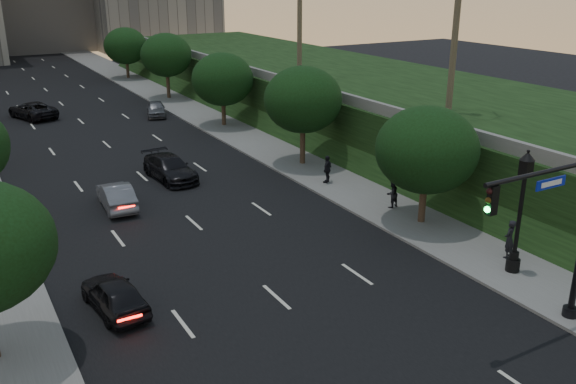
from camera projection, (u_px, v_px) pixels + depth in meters
ground at (348, 362)px, 20.55m from camera, size 160.00×160.00×0.00m
road_surface at (113, 151)px, 45.02m from camera, size 16.00×140.00×0.02m
sidewalk_right at (239, 133)px, 49.81m from camera, size 4.50×140.00×0.15m
embankment at (370, 100)px, 53.04m from camera, size 18.00×90.00×4.00m
parapet_wall at (285, 81)px, 48.26m from camera, size 0.35×90.00×0.70m
tree_right_a at (427, 150)px, 30.55m from camera, size 5.20×5.20×6.24m
tree_right_b at (303, 100)px, 40.17m from camera, size 5.20×5.20×6.74m
tree_right_c at (222, 79)px, 50.95m from camera, size 5.20×5.20×6.24m
tree_right_d at (166, 55)px, 62.21m from camera, size 5.20×5.20×6.74m
tree_right_e at (126, 46)px, 74.61m from camera, size 5.20×5.20×6.24m
traffic_signal_mast at (565, 236)px, 21.33m from camera, size 5.68×0.56×7.00m
street_lamp at (519, 218)px, 25.70m from camera, size 0.64×0.64×5.62m
sedan_near_left at (114, 294)px, 23.48m from camera, size 2.07×4.19×1.38m
sedan_mid_left at (116, 196)px, 33.85m from camera, size 1.78×4.44×1.44m
sedan_far_left at (32, 110)px, 54.90m from camera, size 4.17×6.01×1.52m
sedan_near_right at (170, 168)px, 38.58m from camera, size 2.49×5.29×1.49m
sedan_far_right at (156, 109)px, 55.75m from camera, size 2.71×4.37×1.39m
pedestrian_a at (509, 239)px, 27.49m from camera, size 0.77×0.63×1.81m
pedestrian_b at (392, 194)px, 33.50m from camera, size 0.84×0.70×1.58m
pedestrian_c at (327, 169)px, 37.46m from camera, size 1.08×0.92×1.74m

